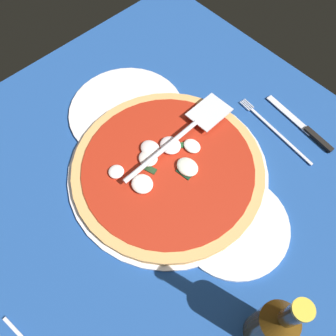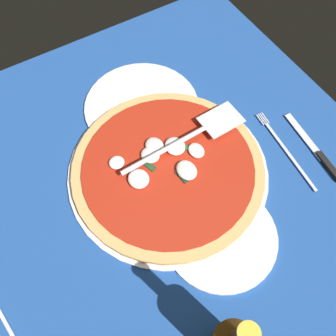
{
  "view_description": "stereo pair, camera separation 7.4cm",
  "coord_description": "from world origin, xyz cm",
  "px_view_note": "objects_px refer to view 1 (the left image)",
  "views": [
    {
      "loc": [
        25.22,
        -20.79,
        66.3
      ],
      "look_at": [
        -1.44,
        3.91,
        2.02
      ],
      "focal_mm": 40.12,
      "sensor_mm": 36.0,
      "label": 1
    },
    {
      "loc": [
        29.66,
        -14.9,
        66.3
      ],
      "look_at": [
        -1.44,
        3.91,
        2.02
      ],
      "focal_mm": 40.12,
      "sensor_mm": 36.0,
      "label": 2
    }
  ],
  "objects_px": {
    "dinner_plate_right": "(234,225)",
    "pizza_server": "(183,133)",
    "dinner_plate_left": "(127,112)",
    "beer_bottle": "(273,325)",
    "pizza": "(168,168)",
    "place_setting_far": "(290,130)"
  },
  "relations": [
    {
      "from": "dinner_plate_right",
      "to": "pizza_server",
      "type": "distance_m",
      "value": 0.21
    },
    {
      "from": "dinner_plate_right",
      "to": "pizza_server",
      "type": "relative_size",
      "value": 0.74
    },
    {
      "from": "beer_bottle",
      "to": "pizza_server",
      "type": "bearing_deg",
      "value": 155.17
    },
    {
      "from": "dinner_plate_right",
      "to": "place_setting_far",
      "type": "relative_size",
      "value": 0.96
    },
    {
      "from": "place_setting_far",
      "to": "dinner_plate_left",
      "type": "bearing_deg",
      "value": 45.1
    },
    {
      "from": "place_setting_far",
      "to": "pizza",
      "type": "bearing_deg",
      "value": 74.02
    },
    {
      "from": "place_setting_far",
      "to": "beer_bottle",
      "type": "distance_m",
      "value": 0.42
    },
    {
      "from": "pizza",
      "to": "pizza_server",
      "type": "height_order",
      "value": "pizza_server"
    },
    {
      "from": "dinner_plate_right",
      "to": "pizza_server",
      "type": "bearing_deg",
      "value": 163.48
    },
    {
      "from": "dinner_plate_right",
      "to": "place_setting_far",
      "type": "xyz_separation_m",
      "value": [
        -0.06,
        0.25,
        -0.0
      ]
    },
    {
      "from": "dinner_plate_right",
      "to": "place_setting_far",
      "type": "height_order",
      "value": "place_setting_far"
    },
    {
      "from": "dinner_plate_left",
      "to": "beer_bottle",
      "type": "xyz_separation_m",
      "value": [
        0.49,
        -0.13,
        0.08
      ]
    },
    {
      "from": "dinner_plate_left",
      "to": "pizza_server",
      "type": "relative_size",
      "value": 0.91
    },
    {
      "from": "dinner_plate_right",
      "to": "beer_bottle",
      "type": "relative_size",
      "value": 0.91
    },
    {
      "from": "pizza",
      "to": "place_setting_far",
      "type": "distance_m",
      "value": 0.28
    },
    {
      "from": "beer_bottle",
      "to": "dinner_plate_left",
      "type": "bearing_deg",
      "value": 165.48
    },
    {
      "from": "pizza",
      "to": "beer_bottle",
      "type": "xyz_separation_m",
      "value": [
        0.32,
        -0.09,
        0.07
      ]
    },
    {
      "from": "beer_bottle",
      "to": "place_setting_far",
      "type": "bearing_deg",
      "value": 121.45
    },
    {
      "from": "dinner_plate_left",
      "to": "place_setting_far",
      "type": "relative_size",
      "value": 1.17
    },
    {
      "from": "pizza",
      "to": "beer_bottle",
      "type": "bearing_deg",
      "value": -15.94
    },
    {
      "from": "pizza",
      "to": "pizza_server",
      "type": "xyz_separation_m",
      "value": [
        -0.03,
        0.07,
        0.02
      ]
    },
    {
      "from": "pizza_server",
      "to": "beer_bottle",
      "type": "distance_m",
      "value": 0.39
    }
  ]
}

